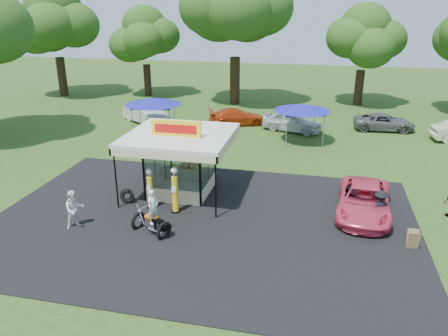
{
  "coord_description": "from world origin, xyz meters",
  "views": [
    {
      "loc": [
        5.07,
        -15.91,
        9.78
      ],
      "look_at": [
        0.6,
        4.0,
        2.02
      ],
      "focal_mm": 35.0,
      "sensor_mm": 36.0,
      "label": 1
    }
  ],
  "objects_px": {
    "spectator_west": "(74,209)",
    "bg_car_c": "(292,121)",
    "gas_pump_right": "(175,191)",
    "motorcycle": "(153,216)",
    "gas_pump_left": "(150,190)",
    "bg_car_a": "(146,114)",
    "tent_east": "(302,108)",
    "bg_car_d": "(384,122)",
    "bg_car_b": "(237,117)",
    "a_frame_sign": "(413,240)",
    "gas_station_kiosk": "(181,162)",
    "tent_west": "(153,101)",
    "pink_sedan": "(364,201)",
    "kiosk_car": "(193,170)",
    "spectator_east_a": "(380,208)"
  },
  "relations": [
    {
      "from": "spectator_west",
      "to": "bg_car_c",
      "type": "relative_size",
      "value": 0.38
    },
    {
      "from": "gas_pump_right",
      "to": "motorcycle",
      "type": "xyz_separation_m",
      "value": [
        -0.29,
        -2.27,
        -0.27
      ]
    },
    {
      "from": "gas_pump_left",
      "to": "gas_pump_right",
      "type": "xyz_separation_m",
      "value": [
        1.37,
        -0.18,
        0.13
      ]
    },
    {
      "from": "motorcycle",
      "to": "bg_car_a",
      "type": "bearing_deg",
      "value": 136.37
    },
    {
      "from": "gas_pump_left",
      "to": "tent_east",
      "type": "relative_size",
      "value": 0.52
    },
    {
      "from": "bg_car_d",
      "to": "gas_pump_right",
      "type": "bearing_deg",
      "value": 143.54
    },
    {
      "from": "motorcycle",
      "to": "bg_car_b",
      "type": "xyz_separation_m",
      "value": [
        0.04,
        19.31,
        -0.2
      ]
    },
    {
      "from": "a_frame_sign",
      "to": "spectator_west",
      "type": "relative_size",
      "value": 0.46
    },
    {
      "from": "gas_station_kiosk",
      "to": "tent_west",
      "type": "distance_m",
      "value": 11.46
    },
    {
      "from": "bg_car_a",
      "to": "bg_car_c",
      "type": "xyz_separation_m",
      "value": [
        12.46,
        0.23,
        -0.0
      ]
    },
    {
      "from": "spectator_west",
      "to": "pink_sedan",
      "type": "bearing_deg",
      "value": -28.46
    },
    {
      "from": "gas_pump_right",
      "to": "pink_sedan",
      "type": "xyz_separation_m",
      "value": [
        9.05,
        1.81,
        -0.41
      ]
    },
    {
      "from": "bg_car_c",
      "to": "bg_car_a",
      "type": "bearing_deg",
      "value": 107.82
    },
    {
      "from": "a_frame_sign",
      "to": "bg_car_c",
      "type": "bearing_deg",
      "value": 111.1
    },
    {
      "from": "kiosk_car",
      "to": "spectator_east_a",
      "type": "relative_size",
      "value": 1.64
    },
    {
      "from": "gas_pump_left",
      "to": "bg_car_c",
      "type": "bearing_deg",
      "value": 69.64
    },
    {
      "from": "pink_sedan",
      "to": "bg_car_a",
      "type": "xyz_separation_m",
      "value": [
        -17.01,
        13.99,
        0.08
      ]
    },
    {
      "from": "gas_pump_right",
      "to": "bg_car_b",
      "type": "distance_m",
      "value": 17.05
    },
    {
      "from": "bg_car_b",
      "to": "tent_west",
      "type": "height_order",
      "value": "tent_west"
    },
    {
      "from": "motorcycle",
      "to": "a_frame_sign",
      "type": "xyz_separation_m",
      "value": [
        11.15,
        1.2,
        -0.45
      ]
    },
    {
      "from": "gas_pump_left",
      "to": "spectator_west",
      "type": "height_order",
      "value": "gas_pump_left"
    },
    {
      "from": "gas_station_kiosk",
      "to": "bg_car_a",
      "type": "bearing_deg",
      "value": 119.21
    },
    {
      "from": "gas_pump_right",
      "to": "gas_pump_left",
      "type": "bearing_deg",
      "value": 172.35
    },
    {
      "from": "kiosk_car",
      "to": "bg_car_c",
      "type": "height_order",
      "value": "bg_car_c"
    },
    {
      "from": "bg_car_d",
      "to": "pink_sedan",
      "type": "bearing_deg",
      "value": 167.19
    },
    {
      "from": "tent_west",
      "to": "bg_car_d",
      "type": "bearing_deg",
      "value": 17.38
    },
    {
      "from": "gas_pump_right",
      "to": "kiosk_car",
      "type": "distance_m",
      "value": 4.68
    },
    {
      "from": "bg_car_c",
      "to": "tent_east",
      "type": "xyz_separation_m",
      "value": [
        0.82,
        -2.8,
        1.78
      ]
    },
    {
      "from": "bg_car_c",
      "to": "gas_station_kiosk",
      "type": "bearing_deg",
      "value": 176.74
    },
    {
      "from": "bg_car_b",
      "to": "pink_sedan",
      "type": "bearing_deg",
      "value": -170.75
    },
    {
      "from": "pink_sedan",
      "to": "tent_west",
      "type": "distance_m",
      "value": 18.45
    },
    {
      "from": "gas_station_kiosk",
      "to": "bg_car_d",
      "type": "distance_m",
      "value": 19.84
    },
    {
      "from": "spectator_west",
      "to": "tent_east",
      "type": "distance_m",
      "value": 18.34
    },
    {
      "from": "bg_car_c",
      "to": "bg_car_d",
      "type": "distance_m",
      "value": 7.52
    },
    {
      "from": "gas_pump_left",
      "to": "bg_car_c",
      "type": "xyz_separation_m",
      "value": [
        5.88,
        15.85,
        -0.21
      ]
    },
    {
      "from": "gas_pump_left",
      "to": "bg_car_a",
      "type": "xyz_separation_m",
      "value": [
        -6.58,
        15.62,
        -0.2
      ]
    },
    {
      "from": "bg_car_b",
      "to": "bg_car_d",
      "type": "height_order",
      "value": "bg_car_b"
    },
    {
      "from": "gas_pump_left",
      "to": "kiosk_car",
      "type": "distance_m",
      "value": 4.55
    },
    {
      "from": "gas_station_kiosk",
      "to": "spectator_east_a",
      "type": "bearing_deg",
      "value": -8.39
    },
    {
      "from": "bg_car_d",
      "to": "bg_car_a",
      "type": "bearing_deg",
      "value": 93.04
    },
    {
      "from": "bg_car_a",
      "to": "tent_east",
      "type": "distance_m",
      "value": 13.65
    },
    {
      "from": "a_frame_sign",
      "to": "spectator_east_a",
      "type": "distance_m",
      "value": 2.35
    },
    {
      "from": "motorcycle",
      "to": "spectator_east_a",
      "type": "height_order",
      "value": "motorcycle"
    },
    {
      "from": "bg_car_a",
      "to": "bg_car_c",
      "type": "distance_m",
      "value": 12.47
    },
    {
      "from": "bg_car_a",
      "to": "spectator_west",
      "type": "bearing_deg",
      "value": -134.29
    },
    {
      "from": "spectator_west",
      "to": "bg_car_c",
      "type": "bearing_deg",
      "value": 18.7
    },
    {
      "from": "gas_station_kiosk",
      "to": "bg_car_c",
      "type": "bearing_deg",
      "value": 69.96
    },
    {
      "from": "gas_pump_right",
      "to": "a_frame_sign",
      "type": "distance_m",
      "value": 10.94
    },
    {
      "from": "gas_pump_right",
      "to": "a_frame_sign",
      "type": "xyz_separation_m",
      "value": [
        10.86,
        -1.07,
        -0.72
      ]
    },
    {
      "from": "gas_pump_right",
      "to": "bg_car_c",
      "type": "height_order",
      "value": "gas_pump_right"
    }
  ]
}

